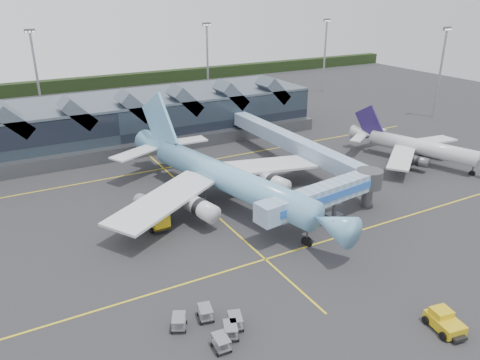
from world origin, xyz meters
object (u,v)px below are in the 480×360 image
jet_bridge (331,193)px  fuel_truck (150,211)px  main_airliner (222,176)px  regional_jet (417,146)px  pushback_tug (444,322)px

jet_bridge → fuel_truck: (-22.77, 12.07, -2.60)m
main_airliner → fuel_truck: main_airliner is taller
regional_jet → fuel_truck: 53.07m
regional_jet → pushback_tug: bearing=-154.0°
main_airliner → jet_bridge: (10.78, -12.85, -0.12)m
main_airliner → pushback_tug: (5.88, -36.61, -3.62)m
main_airliner → jet_bridge: bearing=-62.5°
fuel_truck → pushback_tug: 40.04m
regional_jet → pushback_tug: size_ratio=6.23×
fuel_truck → pushback_tug: bearing=-67.5°
regional_jet → pushback_tug: regional_jet is taller
main_airliner → pushback_tug: main_airliner is taller
main_airliner → regional_jet: (41.06, -1.22, -1.34)m
regional_jet → jet_bridge: regional_jet is taller
main_airliner → regional_jet: bearing=-14.2°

